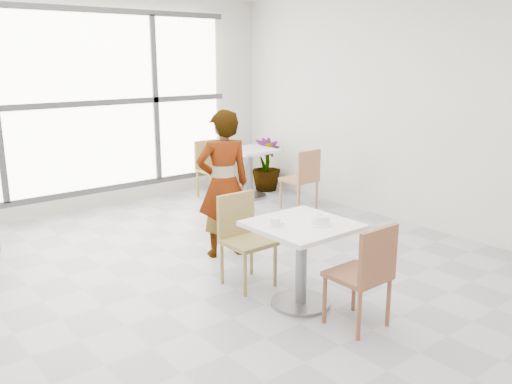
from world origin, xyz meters
TOP-DOWN VIEW (x-y plane):
  - floor at (0.00, 0.00)m, footprint 7.00×7.00m
  - wall_back at (0.00, 3.50)m, footprint 6.00×0.00m
  - wall_right at (3.00, 0.00)m, footprint 0.00×7.00m
  - window at (0.00, 3.44)m, footprint 4.60×0.07m
  - main_table at (0.25, -0.62)m, footprint 0.80×0.80m
  - chair_near at (0.34, -1.25)m, footprint 0.42×0.42m
  - chair_far at (0.15, 0.08)m, footprint 0.42×0.42m
  - oatmeal_bowl at (0.34, -0.74)m, footprint 0.21×0.21m
  - coffee_cup at (0.02, -0.53)m, footprint 0.16×0.13m
  - person at (0.45, 0.80)m, footprint 0.67×0.54m
  - bg_table_right at (2.22, 2.59)m, footprint 0.70×0.70m
  - bg_chair_right_near at (2.34, 1.53)m, footprint 0.42×0.42m
  - bg_chair_right_far at (1.77, 2.98)m, footprint 0.42×0.42m
  - plant_right at (2.70, 2.75)m, footprint 0.60×0.60m

SIDE VIEW (x-z plane):
  - floor at x=0.00m, z-range 0.00..0.00m
  - plant_right at x=2.70m, z-range 0.00..0.84m
  - bg_table_right at x=2.22m, z-range 0.11..0.86m
  - chair_near at x=0.34m, z-range 0.07..0.94m
  - chair_far at x=0.15m, z-range 0.07..0.94m
  - bg_chair_right_near at x=2.34m, z-range 0.07..0.94m
  - bg_chair_right_far at x=1.77m, z-range 0.07..0.94m
  - main_table at x=0.25m, z-range 0.15..0.90m
  - coffee_cup at x=0.02m, z-range 0.75..0.81m
  - oatmeal_bowl at x=0.34m, z-range 0.75..0.84m
  - person at x=0.45m, z-range 0.00..1.59m
  - window at x=0.00m, z-range 0.24..2.76m
  - wall_back at x=0.00m, z-range -1.50..4.50m
  - wall_right at x=3.00m, z-range -2.00..5.00m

